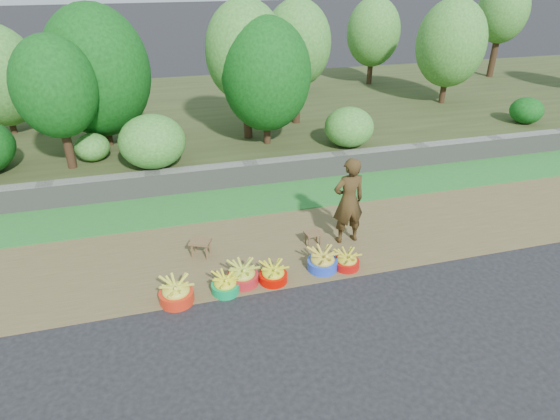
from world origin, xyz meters
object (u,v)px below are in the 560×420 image
object	(u,v)px
stool_left	(200,244)
stool_right	(313,235)
basin_d	(273,274)
basin_b	(225,284)
vendor_woman	(348,201)
basin_c	(243,275)
basin_e	(322,261)
basin_f	(347,261)
basin_a	(176,292)

from	to	relation	value
stool_left	stool_right	size ratio (longest dim) A/B	1.33
basin_d	stool_left	bearing A→B (deg)	134.51
basin_b	vendor_woman	distance (m)	2.72
basin_c	stool_right	world-z (taller)	basin_c
stool_left	basin_e	bearing A→B (deg)	-25.99
basin_b	basin_e	distance (m)	1.72
basin_c	basin_f	size ratio (longest dim) A/B	1.18
basin_b	basin_c	size ratio (longest dim) A/B	0.87
basin_b	stool_right	distance (m)	2.04
basin_c	basin_f	distance (m)	1.82
basin_a	basin_c	world-z (taller)	basin_a
basin_e	stool_left	distance (m)	2.19
basin_e	stool_right	world-z (taller)	basin_e
basin_f	stool_left	xyz separation A→B (m)	(-2.38, 1.03, 0.12)
basin_a	basin_f	bearing A→B (deg)	2.85
basin_e	vendor_woman	size ratio (longest dim) A/B	0.31
basin_b	basin_c	xyz separation A→B (m)	(0.31, 0.15, 0.02)
basin_c	basin_e	world-z (taller)	basin_e
basin_f	vendor_woman	xyz separation A→B (m)	(0.33, 0.83, 0.71)
basin_d	basin_f	bearing A→B (deg)	2.10
stool_left	vendor_woman	world-z (taller)	vendor_woman
stool_left	basin_a	bearing A→B (deg)	-114.02
basin_d	basin_f	xyz separation A→B (m)	(1.33, 0.05, -0.01)
stool_right	basin_d	bearing A→B (deg)	-138.12
vendor_woman	basin_a	bearing A→B (deg)	13.23
stool_left	basin_f	bearing A→B (deg)	-23.33
basin_a	vendor_woman	distance (m)	3.44
basin_e	basin_f	bearing A→B (deg)	-9.58
basin_f	vendor_woman	bearing A→B (deg)	68.50
basin_c	stool_right	bearing A→B (deg)	28.42
stool_left	stool_right	world-z (taller)	stool_left
basin_a	basin_d	bearing A→B (deg)	3.47
basin_e	basin_f	distance (m)	0.43
basin_d	vendor_woman	xyz separation A→B (m)	(1.65, 0.88, 0.70)
basin_f	vendor_woman	distance (m)	1.14
basin_a	basin_f	distance (m)	2.91
basin_c	basin_f	world-z (taller)	basin_c
basin_f	basin_e	bearing A→B (deg)	170.42
stool_right	vendor_woman	size ratio (longest dim) A/B	0.20
basin_c	vendor_woman	world-z (taller)	vendor_woman
basin_a	basin_d	xyz separation A→B (m)	(1.58, 0.10, -0.02)
basin_f	vendor_woman	size ratio (longest dim) A/B	0.26
basin_a	vendor_woman	world-z (taller)	vendor_woman
basin_c	stool_left	distance (m)	1.14
basin_c	basin_d	bearing A→B (deg)	-10.00
basin_e	stool_left	world-z (taller)	basin_e
basin_c	stool_right	xyz separation A→B (m)	(1.49, 0.81, 0.06)
vendor_woman	basin_c	bearing A→B (deg)	16.68
basin_a	stool_left	distance (m)	1.29
basin_b	basin_c	world-z (taller)	basin_c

